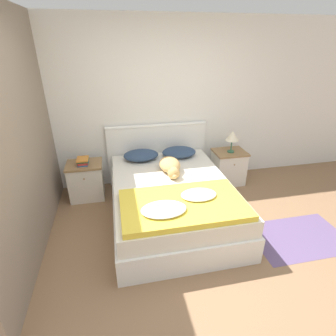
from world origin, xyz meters
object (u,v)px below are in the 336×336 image
(nightstand_right, at_px, (228,167))
(pillow_left, at_px, (141,155))
(nightstand_left, at_px, (86,180))
(table_lamp, at_px, (232,136))
(book_stack, at_px, (83,161))
(bed, at_px, (171,200))
(pillow_right, at_px, (179,152))
(dog, at_px, (170,166))

(nightstand_right, height_order, pillow_left, pillow_left)
(nightstand_left, bearing_deg, table_lamp, -0.62)
(book_stack, bearing_deg, bed, -32.82)
(nightstand_left, bearing_deg, pillow_right, 1.48)
(bed, xyz_separation_m, pillow_right, (0.30, 0.80, 0.34))
(pillow_right, bearing_deg, nightstand_right, -2.52)
(pillow_left, height_order, dog, dog)
(pillow_right, xyz_separation_m, book_stack, (-1.46, -0.05, 0.00))
(nightstand_left, distance_m, dog, 1.33)
(pillow_left, bearing_deg, bed, -69.35)
(bed, bearing_deg, dog, 80.11)
(nightstand_right, distance_m, book_stack, 2.33)
(pillow_right, xyz_separation_m, table_lamp, (0.85, -0.06, 0.22))
(pillow_right, relative_size, book_stack, 2.38)
(book_stack, distance_m, table_lamp, 2.32)
(pillow_left, bearing_deg, table_lamp, -2.46)
(nightstand_right, bearing_deg, book_stack, -179.65)
(nightstand_right, bearing_deg, pillow_left, 178.52)
(nightstand_left, xyz_separation_m, book_stack, (-0.00, -0.01, 0.33))
(nightstand_right, bearing_deg, table_lamp, -90.00)
(pillow_right, bearing_deg, book_stack, -177.97)
(nightstand_right, xyz_separation_m, pillow_right, (-0.85, 0.04, 0.33))
(nightstand_left, distance_m, nightstand_right, 2.30)
(nightstand_left, relative_size, dog, 0.88)
(bed, distance_m, nightstand_right, 1.38)
(bed, height_order, nightstand_right, nightstand_right)
(table_lamp, bearing_deg, pillow_left, 177.54)
(book_stack, bearing_deg, table_lamp, -0.27)
(nightstand_left, height_order, dog, dog)
(dog, bearing_deg, table_lamp, 21.75)
(nightstand_right, distance_m, table_lamp, 0.55)
(pillow_left, relative_size, dog, 0.83)
(nightstand_right, distance_m, pillow_left, 1.49)
(nightstand_left, xyz_separation_m, nightstand_right, (2.30, 0.00, 0.00))
(nightstand_left, relative_size, book_stack, 2.53)
(dog, relative_size, table_lamp, 1.81)
(pillow_left, distance_m, pillow_right, 0.60)
(pillow_left, distance_m, book_stack, 0.86)
(bed, xyz_separation_m, table_lamp, (1.15, 0.73, 0.57))
(book_stack, bearing_deg, dog, -20.41)
(pillow_right, height_order, book_stack, pillow_right)
(bed, height_order, pillow_right, pillow_right)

